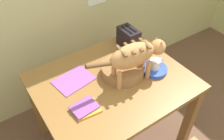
% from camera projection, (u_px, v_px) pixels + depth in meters
% --- Properties ---
extents(dining_table, '(1.13, 0.93, 0.74)m').
position_uv_depth(dining_table, '(112.00, 88.00, 1.80)').
color(dining_table, olive).
rests_on(dining_table, ground_plane).
extents(cat, '(0.62, 0.18, 0.32)m').
position_uv_depth(cat, '(136.00, 55.00, 1.61)').
color(cat, tan).
rests_on(cat, dining_table).
extents(saucer_bowl, '(0.20, 0.20, 0.03)m').
position_uv_depth(saucer_bowl, '(154.00, 69.00, 1.81)').
color(saucer_bowl, blue).
rests_on(saucer_bowl, dining_table).
extents(coffee_mug, '(0.12, 0.08, 0.08)m').
position_uv_depth(coffee_mug, '(155.00, 64.00, 1.78)').
color(coffee_mug, white).
rests_on(coffee_mug, saucer_bowl).
extents(magazine, '(0.31, 0.25, 0.01)m').
position_uv_depth(magazine, '(74.00, 80.00, 1.74)').
color(magazine, '#9752A8').
rests_on(magazine, dining_table).
extents(book_stack, '(0.19, 0.16, 0.03)m').
position_uv_depth(book_stack, '(86.00, 108.00, 1.53)').
color(book_stack, gold).
rests_on(book_stack, dining_table).
extents(wicker_basket, '(0.33, 0.33, 0.08)m').
position_uv_depth(wicker_basket, '(123.00, 69.00, 1.77)').
color(wicker_basket, '#96683D').
rests_on(wicker_basket, dining_table).
extents(toaster, '(0.12, 0.20, 0.18)m').
position_uv_depth(toaster, '(128.00, 38.00, 2.02)').
color(toaster, black).
rests_on(toaster, dining_table).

